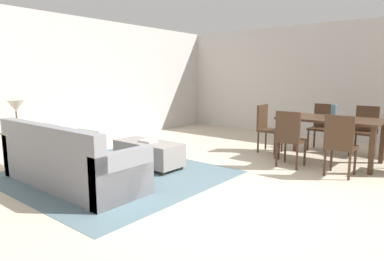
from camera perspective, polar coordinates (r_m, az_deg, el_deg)
name	(u,v)px	position (r m, az deg, el deg)	size (l,w,h in m)	color
ground_plane	(237,203)	(4.03, 7.78, -12.17)	(10.80, 10.80, 0.00)	beige
wall_back	(354,81)	(8.44, 26.01, 7.57)	(9.00, 0.12, 2.70)	beige
wall_left	(63,82)	(7.42, -21.20, 7.77)	(0.12, 11.00, 2.70)	beige
area_rug	(114,174)	(5.20, -13.15, -7.31)	(3.00, 2.80, 0.01)	slate
couch	(69,164)	(4.82, -20.32, -5.41)	(2.28, 0.85, 0.86)	gray
ottoman_table	(148,153)	(5.47, -7.47, -3.76)	(1.17, 0.52, 0.42)	gray
side_table	(19,140)	(6.04, -27.59, -1.45)	(0.40, 0.40, 0.57)	olive
table_lamp	(16,107)	(5.98, -27.97, 3.56)	(0.26, 0.26, 0.53)	brown
dining_table	(330,123)	(6.19, 22.57, 1.18)	(1.62, 0.96, 0.76)	#422B1C
dining_chair_near_left	(290,136)	(5.57, 16.39, -0.88)	(0.40, 0.40, 0.92)	#422B1C
dining_chair_near_right	(340,142)	(5.29, 24.03, -1.83)	(0.41, 0.41, 0.92)	#422B1C
dining_chair_far_left	(322,124)	(7.16, 21.40, 1.05)	(0.41, 0.41, 0.92)	#422B1C
dining_chair_far_right	(365,128)	(6.97, 27.53, 0.42)	(0.42, 0.42, 0.92)	#422B1C
dining_chair_head_west	(267,125)	(6.62, 12.66, 0.84)	(0.41, 0.41, 0.92)	#422B1C
vase_centerpiece	(334,111)	(6.17, 23.10, 3.06)	(0.09, 0.09, 0.23)	slate
book_on_ottoman	(148,141)	(5.42, -7.56, -1.79)	(0.26, 0.20, 0.03)	silver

